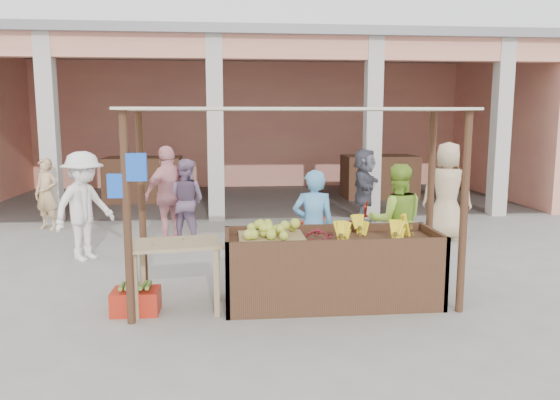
{
  "coord_description": "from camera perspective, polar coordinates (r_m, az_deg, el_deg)",
  "views": [
    {
      "loc": [
        -0.76,
        -6.4,
        2.29
      ],
      "look_at": [
        -0.02,
        1.2,
        1.11
      ],
      "focal_mm": 35.0,
      "sensor_mm": 36.0,
      "label": 1
    }
  ],
  "objects": [
    {
      "name": "shopper_c",
      "position": [
        10.59,
        17.08,
        1.43
      ],
      "size": [
        1.15,
        1.0,
        2.02
      ],
      "primitive_type": "imported",
      "rotation": [
        0.0,
        0.0,
        2.69
      ],
      "color": "tan",
      "rests_on": "ground"
    },
    {
      "name": "shopper_e",
      "position": [
        12.01,
        -23.23,
        0.71
      ],
      "size": [
        0.69,
        0.62,
        1.51
      ],
      "primitive_type": "imported",
      "rotation": [
        0.0,
        0.0,
        -0.44
      ],
      "color": "tan",
      "rests_on": "ground"
    },
    {
      "name": "vendor_green",
      "position": [
        7.89,
        12.08,
        -1.87
      ],
      "size": [
        0.88,
        0.58,
        1.72
      ],
      "primitive_type": "imported",
      "rotation": [
        0.0,
        0.0,
        3.02
      ],
      "color": "#99CC39",
      "rests_on": "ground"
    },
    {
      "name": "fruit_stall",
      "position": [
        6.79,
        5.41,
        -7.44
      ],
      "size": [
        2.6,
        0.95,
        0.8
      ],
      "primitive_type": "cube",
      "color": "#462D1C",
      "rests_on": "ground"
    },
    {
      "name": "motorcycle",
      "position": [
        8.82,
        5.83,
        -3.08
      ],
      "size": [
        1.22,
        1.98,
        0.98
      ],
      "primitive_type": "imported",
      "rotation": [
        0.0,
        0.0,
        1.24
      ],
      "color": "maroon",
      "rests_on": "ground"
    },
    {
      "name": "berry_heap",
      "position": [
        6.66,
        4.02,
        -3.53
      ],
      "size": [
        0.47,
        0.38,
        0.15
      ],
      "primitive_type": "ellipsoid",
      "color": "maroon",
      "rests_on": "fruit_stall"
    },
    {
      "name": "side_table",
      "position": [
        6.59,
        -10.64,
        -5.52
      ],
      "size": [
        1.1,
        0.82,
        0.82
      ],
      "rotation": [
        0.0,
        0.0,
        0.15
      ],
      "color": "tan",
      "rests_on": "ground"
    },
    {
      "name": "shopper_d",
      "position": [
        11.67,
        8.8,
        1.59
      ],
      "size": [
        1.15,
        1.7,
        1.71
      ],
      "primitive_type": "imported",
      "rotation": [
        0.0,
        0.0,
        1.22
      ],
      "color": "#494955",
      "rests_on": "ground"
    },
    {
      "name": "shopper_f",
      "position": [
        10.02,
        -9.86,
        0.3
      ],
      "size": [
        0.94,
        0.75,
        1.68
      ],
      "primitive_type": "imported",
      "rotation": [
        0.0,
        0.0,
        2.75
      ],
      "color": "gray",
      "rests_on": "ground"
    },
    {
      "name": "red_crate",
      "position": [
        6.72,
        -14.82,
        -10.19
      ],
      "size": [
        0.55,
        0.4,
        0.28
      ],
      "primitive_type": "cube",
      "rotation": [
        0.0,
        0.0,
        -0.02
      ],
      "color": "#AE2412",
      "rests_on": "ground"
    },
    {
      "name": "plantain_bundle",
      "position": [
        6.66,
        -14.88,
        -8.71
      ],
      "size": [
        0.41,
        0.28,
        0.08
      ],
      "primitive_type": null,
      "color": "olive",
      "rests_on": "red_crate"
    },
    {
      "name": "melon_tray",
      "position": [
        6.59,
        -0.91,
        -3.45
      ],
      "size": [
        0.79,
        0.68,
        0.21
      ],
      "color": "olive",
      "rests_on": "fruit_stall"
    },
    {
      "name": "produce_sacks",
      "position": [
        12.42,
        9.92,
        -0.5
      ],
      "size": [
        1.06,
        0.79,
        0.64
      ],
      "color": "maroon",
      "rests_on": "ground"
    },
    {
      "name": "papaya_pile",
      "position": [
        6.53,
        -10.7,
        -3.4
      ],
      "size": [
        0.77,
        0.44,
        0.22
      ],
      "primitive_type": null,
      "color": "#579932",
      "rests_on": "side_table"
    },
    {
      "name": "banana_heap",
      "position": [
        6.76,
        9.87,
        -3.21
      ],
      "size": [
        1.14,
        0.62,
        0.21
      ],
      "primitive_type": null,
      "color": "yellow",
      "rests_on": "fruit_stall"
    },
    {
      "name": "ground",
      "position": [
        6.84,
        1.17,
        -10.81
      ],
      "size": [
        60.0,
        60.0,
        0.0
      ],
      "primitive_type": "plane",
      "color": "gray",
      "rests_on": "ground"
    },
    {
      "name": "market_building",
      "position": [
        15.35,
        -2.57,
        10.28
      ],
      "size": [
        14.4,
        6.4,
        4.2
      ],
      "color": "tan",
      "rests_on": "ground"
    },
    {
      "name": "shopper_b",
      "position": [
        9.99,
        -11.55,
        0.85
      ],
      "size": [
        1.21,
        1.19,
        1.89
      ],
      "primitive_type": "imported",
      "rotation": [
        0.0,
        0.0,
        3.9
      ],
      "color": "pink",
      "rests_on": "ground"
    },
    {
      "name": "shopper_a",
      "position": [
        9.21,
        -19.82,
        -0.19
      ],
      "size": [
        1.19,
        1.33,
        1.88
      ],
      "primitive_type": "imported",
      "rotation": [
        0.0,
        0.0,
        0.95
      ],
      "color": "white",
      "rests_on": "ground"
    },
    {
      "name": "stall_awning",
      "position": [
        6.51,
        1.03,
        6.0
      ],
      "size": [
        4.09,
        1.35,
        2.39
      ],
      "color": "#462D1C",
      "rests_on": "ground"
    },
    {
      "name": "vendor_blue",
      "position": [
        7.47,
        3.52,
        -2.43
      ],
      "size": [
        0.68,
        0.53,
        1.68
      ],
      "primitive_type": "imported",
      "rotation": [
        0.0,
        0.0,
        3.03
      ],
      "color": "#5BA6E0",
      "rests_on": "ground"
    }
  ]
}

